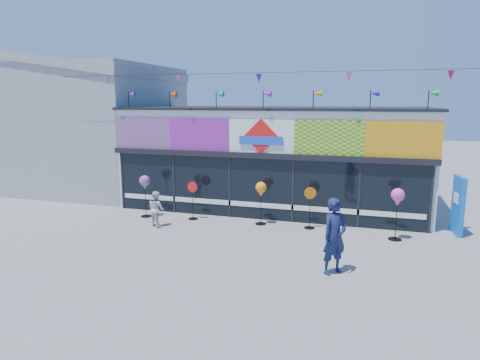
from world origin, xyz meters
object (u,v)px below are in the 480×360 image
at_px(blue_sign, 458,205).
at_px(child, 156,209).
at_px(spinner_0, 145,184).
at_px(spinner_4, 398,199).
at_px(spinner_2, 261,190).
at_px(spinner_1, 193,199).
at_px(adult_man, 335,236).
at_px(spinner_3, 310,207).

height_order(blue_sign, child, blue_sign).
xyz_separation_m(blue_sign, spinner_0, (-10.92, -1.08, 0.31)).
xyz_separation_m(blue_sign, spinner_4, (-1.96, -1.23, 0.37)).
bearing_deg(spinner_4, blue_sign, 32.09).
distance_m(blue_sign, child, 10.16).
height_order(blue_sign, spinner_2, blue_sign).
relative_size(spinner_0, child, 1.28).
distance_m(blue_sign, spinner_0, 10.97).
distance_m(spinner_1, spinner_2, 2.63).
bearing_deg(adult_man, spinner_2, 83.04).
height_order(spinner_3, spinner_4, spinner_4).
xyz_separation_m(spinner_1, child, (-0.88, -1.18, -0.13)).
xyz_separation_m(blue_sign, spinner_1, (-9.06, -0.88, -0.22)).
relative_size(spinner_1, adult_man, 0.72).
height_order(blue_sign, spinner_1, blue_sign).
relative_size(spinner_1, spinner_2, 0.92).
distance_m(spinner_0, spinner_1, 1.94).
bearing_deg(spinner_2, blue_sign, 6.96).
bearing_deg(spinner_3, spinner_1, -178.69).
distance_m(spinner_2, spinner_4, 4.54).
relative_size(blue_sign, child, 1.54).
xyz_separation_m(spinner_0, spinner_4, (8.96, -0.15, 0.06)).
relative_size(blue_sign, spinner_4, 1.16).
distance_m(spinner_1, child, 1.48).
bearing_deg(spinner_1, spinner_3, 1.31).
xyz_separation_m(spinner_0, child, (0.97, -0.98, -0.65)).
xyz_separation_m(spinner_1, adult_man, (5.45, -3.65, 0.23)).
relative_size(spinner_4, adult_man, 0.85).
distance_m(blue_sign, spinner_3, 4.81).
bearing_deg(blue_sign, spinner_4, -154.43).
xyz_separation_m(spinner_4, child, (-7.99, -0.84, -0.71)).
bearing_deg(spinner_3, spinner_0, -177.22).
xyz_separation_m(spinner_0, adult_man, (7.30, -3.45, -0.30)).
relative_size(spinner_0, spinner_1, 1.12).
height_order(spinner_0, spinner_4, spinner_4).
distance_m(blue_sign, spinner_2, 6.53).
bearing_deg(spinner_4, spinner_3, 170.85).
xyz_separation_m(spinner_2, adult_man, (2.87, -3.74, -0.25)).
bearing_deg(spinner_2, spinner_1, -178.06).
bearing_deg(spinner_1, spinner_2, 1.94).
distance_m(spinner_0, child, 1.53).
relative_size(spinner_1, spinner_4, 0.85).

